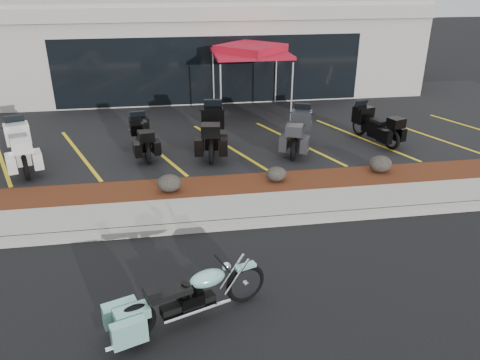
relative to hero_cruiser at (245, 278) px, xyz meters
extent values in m
plane|color=black|center=(0.63, 1.57, -0.47)|extent=(90.00, 90.00, 0.00)
cube|color=gray|center=(0.63, 2.47, -0.39)|extent=(24.00, 0.25, 0.15)
cube|color=gray|center=(0.63, 3.17, -0.39)|extent=(24.00, 1.20, 0.15)
cube|color=#35160C|center=(0.63, 4.37, -0.39)|extent=(24.00, 1.20, 0.16)
cube|color=black|center=(0.63, 9.77, -0.39)|extent=(26.00, 9.60, 0.15)
cube|color=gray|center=(0.63, 16.07, 1.53)|extent=(18.00, 8.00, 4.00)
cube|color=black|center=(0.63, 12.09, 1.03)|extent=(12.00, 0.06, 2.60)
cube|color=gray|center=(0.63, 12.06, 3.13)|extent=(18.00, 0.30, 0.50)
ellipsoid|color=black|center=(-1.19, 4.20, -0.10)|extent=(0.60, 0.50, 0.42)
ellipsoid|color=black|center=(1.53, 4.40, -0.12)|extent=(0.53, 0.44, 0.37)
ellipsoid|color=black|center=(4.42, 4.55, -0.09)|extent=(0.62, 0.52, 0.44)
cone|color=#DA5E07|center=(0.31, 9.17, -0.09)|extent=(0.39, 0.39, 0.46)
cylinder|color=silver|center=(1.01, 9.23, 0.71)|extent=(0.06, 0.06, 2.06)
cylinder|color=silver|center=(3.47, 9.77, 0.71)|extent=(0.06, 0.06, 2.06)
cylinder|color=silver|center=(0.47, 11.68, 0.71)|extent=(0.06, 0.06, 2.06)
cylinder|color=silver|center=(2.92, 12.22, 0.71)|extent=(0.06, 0.06, 2.06)
cube|color=maroon|center=(1.97, 10.73, 1.88)|extent=(3.21, 3.21, 0.11)
cube|color=maroon|center=(1.97, 10.73, 2.03)|extent=(2.72, 2.72, 0.31)
camera|label=1|loc=(-1.06, -6.29, 4.67)|focal=35.00mm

